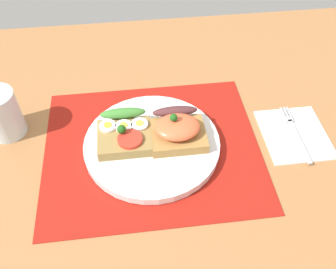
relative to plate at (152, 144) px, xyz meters
The scene contains 8 objects.
ground_plane 2.68cm from the plate, ahead, with size 120.00×90.00×3.20cm, color #A46D3E.
placemat 0.93cm from the plate, ahead, with size 39.87×33.87×0.30cm, color #A11A11.
plate is the anchor object (origin of this frame).
sandwich_egg_tomato 5.47cm from the plate, 165.40° to the left, with size 9.68×9.80×4.22cm.
sandwich_salmon 5.61cm from the plate, ahead, with size 10.00×9.68×5.92cm.
napkin 27.63cm from the plate, ahead, with size 12.24×13.91×0.60cm, color white.
fork 27.66cm from the plate, ahead, with size 1.62×14.59×0.32cm.
drinking_glass 28.49cm from the plate, 164.27° to the left, with size 6.85×6.85×9.47cm, color silver.
Camera 1 is at (-2.49, -44.66, 53.12)cm, focal length 39.56 mm.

